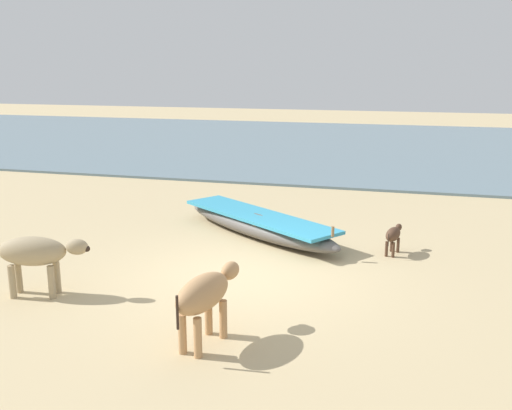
% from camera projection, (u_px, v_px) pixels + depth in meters
% --- Properties ---
extents(ground, '(80.00, 80.00, 0.00)m').
position_uv_depth(ground, '(244.00, 276.00, 10.39)').
color(ground, tan).
extents(sea_water, '(60.00, 20.00, 0.08)m').
position_uv_depth(sea_water, '(352.00, 145.00, 27.15)').
color(sea_water, slate).
rests_on(sea_water, ground).
extents(fishing_boat_1, '(4.53, 3.56, 0.68)m').
position_uv_depth(fishing_boat_1, '(258.00, 224.00, 12.81)').
color(fishing_boat_1, '#5B5651').
rests_on(fishing_boat_1, ground).
extents(cow_adult_dun, '(1.53, 0.69, 1.00)m').
position_uv_depth(cow_adult_dun, '(36.00, 254.00, 9.34)').
color(cow_adult_dun, tan).
rests_on(cow_adult_dun, ground).
extents(calf_far_dark, '(0.38, 0.84, 0.55)m').
position_uv_depth(calf_far_dark, '(393.00, 235.00, 11.50)').
color(calf_far_dark, '#4C3323').
rests_on(calf_far_dark, ground).
extents(cow_second_adult_tan, '(0.66, 1.51, 0.99)m').
position_uv_depth(cow_second_adult_tan, '(205.00, 294.00, 7.70)').
color(cow_second_adult_tan, tan).
rests_on(cow_second_adult_tan, ground).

